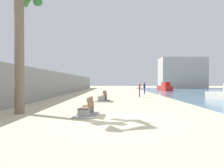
% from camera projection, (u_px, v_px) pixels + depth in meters
% --- Properties ---
extents(ground_plane, '(120.00, 120.00, 0.00)m').
position_uv_depth(ground_plane, '(114.00, 95.00, 27.35)').
color(ground_plane, beige).
extents(seawall, '(0.80, 64.00, 3.05)m').
position_uv_depth(seawall, '(60.00, 84.00, 27.38)').
color(seawall, gray).
rests_on(seawall, ground).
extents(palm_tree, '(2.81, 2.86, 7.84)m').
position_uv_depth(palm_tree, '(20.00, 14.00, 11.20)').
color(palm_tree, '#7A6651').
rests_on(palm_tree, ground).
extents(bench_near, '(1.19, 2.14, 0.98)m').
position_uv_depth(bench_near, '(87.00, 111.00, 10.57)').
color(bench_near, gray).
rests_on(bench_near, ground).
extents(bench_far, '(1.35, 2.22, 0.98)m').
position_uv_depth(bench_far, '(103.00, 99.00, 18.44)').
color(bench_far, gray).
rests_on(bench_far, ground).
extents(person_walking, '(0.34, 0.45, 1.72)m').
position_uv_depth(person_walking, '(144.00, 87.00, 29.64)').
color(person_walking, navy).
rests_on(person_walking, ground).
extents(person_standing, '(0.24, 0.53, 1.78)m').
position_uv_depth(person_standing, '(140.00, 88.00, 23.41)').
color(person_standing, navy).
rests_on(person_standing, ground).
extents(boat_nearest, '(1.61, 6.92, 1.75)m').
position_uv_depth(boat_nearest, '(164.00, 87.00, 40.92)').
color(boat_nearest, red).
rests_on(boat_nearest, water_bay).
extents(harbor_building, '(12.00, 6.00, 8.35)m').
position_uv_depth(harbor_building, '(182.00, 73.00, 55.17)').
color(harbor_building, '#ADAAA3').
rests_on(harbor_building, ground).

